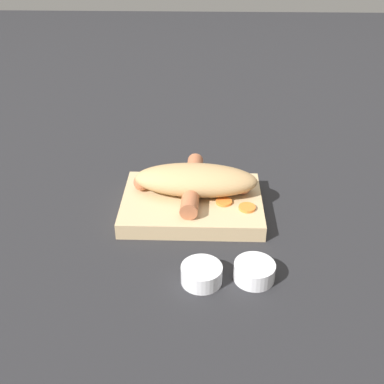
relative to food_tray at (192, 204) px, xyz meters
name	(u,v)px	position (x,y,z in m)	size (l,w,h in m)	color
ground_plane	(192,210)	(0.00, 0.00, -0.01)	(3.00, 3.00, 0.00)	#232326
food_tray	(192,204)	(0.00, 0.00, 0.00)	(0.22, 0.16, 0.02)	tan
bread_roll	(196,180)	(0.01, 0.02, 0.04)	(0.19, 0.08, 0.05)	tan
sausage	(192,184)	(0.00, 0.02, 0.03)	(0.19, 0.16, 0.03)	#B26642
pickled_veggies	(236,205)	(0.07, -0.02, 0.01)	(0.07, 0.05, 0.00)	orange
condiment_cup_near	(202,275)	(0.02, -0.16, 0.00)	(0.05, 0.05, 0.02)	white
condiment_cup_far	(254,272)	(0.09, -0.16, 0.00)	(0.05, 0.05, 0.02)	white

